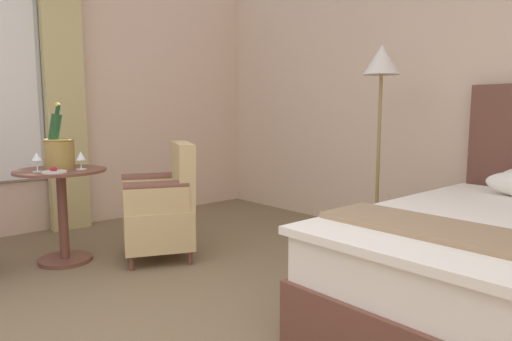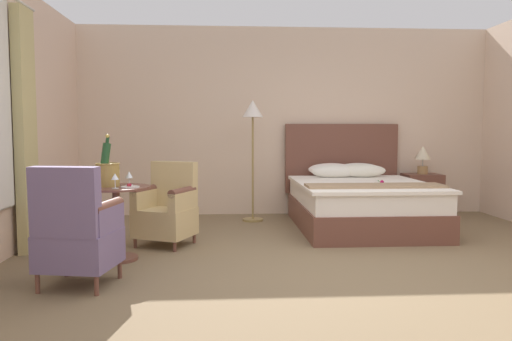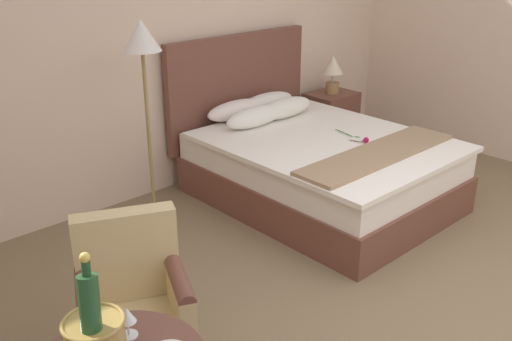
{
  "view_description": "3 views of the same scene",
  "coord_description": "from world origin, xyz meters",
  "px_view_note": "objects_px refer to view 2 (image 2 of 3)",
  "views": [
    {
      "loc": [
        1.55,
        -0.47,
        1.15
      ],
      "look_at": [
        -0.5,
        1.35,
        0.79
      ],
      "focal_mm": 32.0,
      "sensor_mm": 36.0,
      "label": 1
    },
    {
      "loc": [
        -0.91,
        -4.12,
        1.24
      ],
      "look_at": [
        -0.56,
        1.4,
        0.8
      ],
      "focal_mm": 35.0,
      "sensor_mm": 36.0,
      "label": 2
    },
    {
      "loc": [
        -2.73,
        -0.93,
        2.21
      ],
      "look_at": [
        -0.5,
        1.49,
        0.85
      ],
      "focal_mm": 40.0,
      "sensor_mm": 36.0,
      "label": 3
    }
  ],
  "objects_px": {
    "snack_plate": "(130,187)",
    "armchair_facing_bed": "(77,232)",
    "champagne_bucket": "(107,171)",
    "armchair_by_window": "(167,209)",
    "floor_lamp_brass": "(253,124)",
    "nightstand": "(422,195)",
    "wine_glass_near_bucket": "(115,178)",
    "bed": "(359,200)",
    "wine_glass_near_edge": "(129,176)",
    "side_table_round": "(116,215)",
    "bedside_lamp": "(423,156)"
  },
  "relations": [
    {
      "from": "floor_lamp_brass",
      "to": "armchair_facing_bed",
      "type": "distance_m",
      "value": 3.37
    },
    {
      "from": "bedside_lamp",
      "to": "wine_glass_near_bucket",
      "type": "height_order",
      "value": "bedside_lamp"
    },
    {
      "from": "bedside_lamp",
      "to": "floor_lamp_brass",
      "type": "distance_m",
      "value": 2.56
    },
    {
      "from": "wine_glass_near_bucket",
      "to": "bed",
      "type": "bearing_deg",
      "value": 31.42
    },
    {
      "from": "wine_glass_near_edge",
      "to": "snack_plate",
      "type": "relative_size",
      "value": 0.79
    },
    {
      "from": "side_table_round",
      "to": "armchair_by_window",
      "type": "height_order",
      "value": "armchair_by_window"
    },
    {
      "from": "armchair_facing_bed",
      "to": "bed",
      "type": "bearing_deg",
      "value": 38.94
    },
    {
      "from": "floor_lamp_brass",
      "to": "side_table_round",
      "type": "bearing_deg",
      "value": -125.37
    },
    {
      "from": "champagne_bucket",
      "to": "wine_glass_near_edge",
      "type": "height_order",
      "value": "champagne_bucket"
    },
    {
      "from": "nightstand",
      "to": "wine_glass_near_bucket",
      "type": "xyz_separation_m",
      "value": [
        -3.89,
        -2.45,
        0.51
      ]
    },
    {
      "from": "wine_glass_near_bucket",
      "to": "armchair_by_window",
      "type": "xyz_separation_m",
      "value": [
        0.38,
        0.79,
        -0.42
      ]
    },
    {
      "from": "floor_lamp_brass",
      "to": "wine_glass_near_bucket",
      "type": "xyz_separation_m",
      "value": [
        -1.39,
        -2.18,
        -0.53
      ]
    },
    {
      "from": "nightstand",
      "to": "armchair_facing_bed",
      "type": "height_order",
      "value": "armchair_facing_bed"
    },
    {
      "from": "champagne_bucket",
      "to": "wine_glass_near_edge",
      "type": "bearing_deg",
      "value": 27.39
    },
    {
      "from": "bed",
      "to": "armchair_by_window",
      "type": "distance_m",
      "value": 2.53
    },
    {
      "from": "bedside_lamp",
      "to": "wine_glass_near_edge",
      "type": "height_order",
      "value": "bedside_lamp"
    },
    {
      "from": "bed",
      "to": "champagne_bucket",
      "type": "xyz_separation_m",
      "value": [
        -2.85,
        -1.49,
        0.51
      ]
    },
    {
      "from": "nightstand",
      "to": "armchair_by_window",
      "type": "relative_size",
      "value": 0.68
    },
    {
      "from": "bedside_lamp",
      "to": "champagne_bucket",
      "type": "distance_m",
      "value": 4.6
    },
    {
      "from": "nightstand",
      "to": "bed",
      "type": "bearing_deg",
      "value": -146.05
    },
    {
      "from": "side_table_round",
      "to": "champagne_bucket",
      "type": "xyz_separation_m",
      "value": [
        -0.08,
        0.02,
        0.42
      ]
    },
    {
      "from": "bed",
      "to": "floor_lamp_brass",
      "type": "relative_size",
      "value": 1.32
    },
    {
      "from": "side_table_round",
      "to": "nightstand",
      "type": "bearing_deg",
      "value": 30.17
    },
    {
      "from": "wine_glass_near_edge",
      "to": "wine_glass_near_bucket",
      "type": "bearing_deg",
      "value": -104.49
    },
    {
      "from": "bed",
      "to": "wine_glass_near_edge",
      "type": "bearing_deg",
      "value": -152.5
    },
    {
      "from": "bed",
      "to": "floor_lamp_brass",
      "type": "distance_m",
      "value": 1.75
    },
    {
      "from": "armchair_by_window",
      "to": "wine_glass_near_bucket",
      "type": "bearing_deg",
      "value": -115.64
    },
    {
      "from": "floor_lamp_brass",
      "to": "armchair_facing_bed",
      "type": "relative_size",
      "value": 1.7
    },
    {
      "from": "nightstand",
      "to": "bedside_lamp",
      "type": "bearing_deg",
      "value": -180.0
    },
    {
      "from": "bed",
      "to": "wine_glass_near_edge",
      "type": "xyz_separation_m",
      "value": [
        -2.67,
        -1.39,
        0.46
      ]
    },
    {
      "from": "side_table_round",
      "to": "armchair_facing_bed",
      "type": "height_order",
      "value": "armchair_facing_bed"
    },
    {
      "from": "armchair_facing_bed",
      "to": "nightstand",
      "type": "bearing_deg",
      "value": 37.59
    },
    {
      "from": "side_table_round",
      "to": "wine_glass_near_bucket",
      "type": "distance_m",
      "value": 0.41
    },
    {
      "from": "nightstand",
      "to": "wine_glass_near_edge",
      "type": "relative_size",
      "value": 4.51
    },
    {
      "from": "snack_plate",
      "to": "bed",
      "type": "bearing_deg",
      "value": 31.4
    },
    {
      "from": "champagne_bucket",
      "to": "armchair_by_window",
      "type": "height_order",
      "value": "champagne_bucket"
    },
    {
      "from": "floor_lamp_brass",
      "to": "armchair_by_window",
      "type": "distance_m",
      "value": 1.97
    },
    {
      "from": "wine_glass_near_bucket",
      "to": "armchair_facing_bed",
      "type": "distance_m",
      "value": 0.78
    },
    {
      "from": "bed",
      "to": "snack_plate",
      "type": "relative_size",
      "value": 12.76
    },
    {
      "from": "nightstand",
      "to": "wine_glass_near_bucket",
      "type": "relative_size",
      "value": 4.37
    },
    {
      "from": "side_table_round",
      "to": "snack_plate",
      "type": "distance_m",
      "value": 0.33
    },
    {
      "from": "bedside_lamp",
      "to": "snack_plate",
      "type": "distance_m",
      "value": 4.46
    },
    {
      "from": "bedside_lamp",
      "to": "side_table_round",
      "type": "xyz_separation_m",
      "value": [
        -3.93,
        -2.28,
        -0.43
      ]
    },
    {
      "from": "snack_plate",
      "to": "armchair_facing_bed",
      "type": "distance_m",
      "value": 0.85
    },
    {
      "from": "nightstand",
      "to": "wine_glass_near_bucket",
      "type": "height_order",
      "value": "wine_glass_near_bucket"
    },
    {
      "from": "floor_lamp_brass",
      "to": "armchair_by_window",
      "type": "xyz_separation_m",
      "value": [
        -1.02,
        -1.39,
        -0.95
      ]
    },
    {
      "from": "armchair_by_window",
      "to": "side_table_round",
      "type": "bearing_deg",
      "value": -123.48
    },
    {
      "from": "snack_plate",
      "to": "armchair_facing_bed",
      "type": "height_order",
      "value": "armchair_facing_bed"
    },
    {
      "from": "champagne_bucket",
      "to": "wine_glass_near_bucket",
      "type": "relative_size",
      "value": 3.55
    },
    {
      "from": "wine_glass_near_bucket",
      "to": "snack_plate",
      "type": "distance_m",
      "value": 0.17
    }
  ]
}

